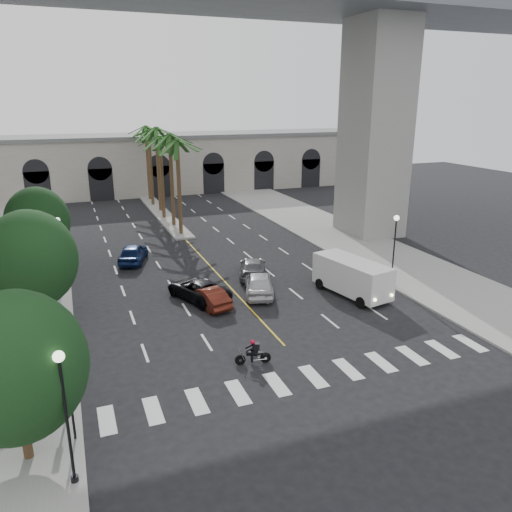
{
  "coord_description": "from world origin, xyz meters",
  "views": [
    {
      "loc": [
        -10.58,
        -21.04,
        13.21
      ],
      "look_at": [
        -0.2,
        6.0,
        4.17
      ],
      "focal_mm": 35.0,
      "sensor_mm": 36.0,
      "label": 1
    }
  ],
  "objects_px": {
    "traffic_signal_near": "(69,387)",
    "pedestrian_b": "(37,350)",
    "traffic_signal_far": "(67,343)",
    "cargo_van": "(352,276)",
    "motorcycle_rider": "(254,353)",
    "car_e": "(133,253)",
    "car_b": "(209,297)",
    "lamp_post_left_far": "(60,246)",
    "car_d": "(253,267)",
    "lamp_post_left_near": "(65,407)",
    "car_c": "(198,289)",
    "lamp_post_right": "(394,244)",
    "car_a": "(259,283)"
  },
  "relations": [
    {
      "from": "car_d",
      "to": "car_e",
      "type": "distance_m",
      "value": 10.8
    },
    {
      "from": "lamp_post_left_near",
      "to": "car_d",
      "type": "relative_size",
      "value": 1.09
    },
    {
      "from": "car_c",
      "to": "cargo_van",
      "type": "bearing_deg",
      "value": 140.62
    },
    {
      "from": "lamp_post_left_far",
      "to": "car_d",
      "type": "bearing_deg",
      "value": -9.67
    },
    {
      "from": "lamp_post_right",
      "to": "car_d",
      "type": "xyz_separation_m",
      "value": [
        -8.95,
        5.64,
        -2.51
      ]
    },
    {
      "from": "car_a",
      "to": "car_d",
      "type": "distance_m",
      "value": 3.9
    },
    {
      "from": "car_b",
      "to": "car_e",
      "type": "height_order",
      "value": "car_e"
    },
    {
      "from": "lamp_post_right",
      "to": "cargo_van",
      "type": "xyz_separation_m",
      "value": [
        -3.83,
        -0.66,
        -1.79
      ]
    },
    {
      "from": "car_d",
      "to": "lamp_post_right",
      "type": "bearing_deg",
      "value": 169.19
    },
    {
      "from": "car_d",
      "to": "cargo_van",
      "type": "distance_m",
      "value": 8.15
    },
    {
      "from": "car_b",
      "to": "cargo_van",
      "type": "xyz_separation_m",
      "value": [
        10.0,
        -1.72,
        0.76
      ]
    },
    {
      "from": "lamp_post_left_near",
      "to": "lamp_post_right",
      "type": "height_order",
      "value": "same"
    },
    {
      "from": "car_e",
      "to": "pedestrian_b",
      "type": "distance_m",
      "value": 17.63
    },
    {
      "from": "lamp_post_right",
      "to": "car_c",
      "type": "height_order",
      "value": "lamp_post_right"
    },
    {
      "from": "lamp_post_left_far",
      "to": "traffic_signal_near",
      "type": "xyz_separation_m",
      "value": [
        0.1,
        -18.5,
        -0.71
      ]
    },
    {
      "from": "cargo_van",
      "to": "pedestrian_b",
      "type": "relative_size",
      "value": 3.67
    },
    {
      "from": "lamp_post_left_near",
      "to": "cargo_van",
      "type": "distance_m",
      "value": 22.7
    },
    {
      "from": "traffic_signal_far",
      "to": "cargo_van",
      "type": "height_order",
      "value": "traffic_signal_far"
    },
    {
      "from": "car_e",
      "to": "pedestrian_b",
      "type": "relative_size",
      "value": 2.76
    },
    {
      "from": "car_d",
      "to": "pedestrian_b",
      "type": "relative_size",
      "value": 2.85
    },
    {
      "from": "car_b",
      "to": "car_c",
      "type": "height_order",
      "value": "car_c"
    },
    {
      "from": "car_a",
      "to": "car_b",
      "type": "relative_size",
      "value": 1.2
    },
    {
      "from": "car_a",
      "to": "car_c",
      "type": "distance_m",
      "value": 4.32
    },
    {
      "from": "car_c",
      "to": "traffic_signal_far",
      "type": "bearing_deg",
      "value": 24.66
    },
    {
      "from": "traffic_signal_far",
      "to": "pedestrian_b",
      "type": "relative_size",
      "value": 2.11
    },
    {
      "from": "traffic_signal_near",
      "to": "pedestrian_b",
      "type": "bearing_deg",
      "value": 102.67
    },
    {
      "from": "motorcycle_rider",
      "to": "car_e",
      "type": "relative_size",
      "value": 0.4
    },
    {
      "from": "traffic_signal_near",
      "to": "lamp_post_right",
      "type": "bearing_deg",
      "value": 24.82
    },
    {
      "from": "lamp_post_left_near",
      "to": "traffic_signal_near",
      "type": "bearing_deg",
      "value": 87.71
    },
    {
      "from": "lamp_post_left_far",
      "to": "motorcycle_rider",
      "type": "distance_m",
      "value": 17.92
    },
    {
      "from": "traffic_signal_near",
      "to": "car_c",
      "type": "relative_size",
      "value": 0.71
    },
    {
      "from": "cargo_van",
      "to": "car_c",
      "type": "bearing_deg",
      "value": 150.86
    },
    {
      "from": "motorcycle_rider",
      "to": "car_e",
      "type": "xyz_separation_m",
      "value": [
        -3.51,
        19.8,
        0.19
      ]
    },
    {
      "from": "car_e",
      "to": "cargo_van",
      "type": "xyz_separation_m",
      "value": [
        13.4,
        -13.24,
        0.61
      ]
    },
    {
      "from": "lamp_post_right",
      "to": "car_e",
      "type": "distance_m",
      "value": 21.47
    },
    {
      "from": "lamp_post_left_far",
      "to": "traffic_signal_far",
      "type": "height_order",
      "value": "lamp_post_left_far"
    },
    {
      "from": "lamp_post_left_near",
      "to": "pedestrian_b",
      "type": "xyz_separation_m",
      "value": [
        -1.45,
        9.41,
        -2.21
      ]
    },
    {
      "from": "traffic_signal_far",
      "to": "motorcycle_rider",
      "type": "height_order",
      "value": "traffic_signal_far"
    },
    {
      "from": "traffic_signal_far",
      "to": "motorcycle_rider",
      "type": "xyz_separation_m",
      "value": [
        8.98,
        -0.73,
        -1.89
      ]
    },
    {
      "from": "car_c",
      "to": "cargo_van",
      "type": "xyz_separation_m",
      "value": [
        10.33,
        -3.23,
        0.71
      ]
    },
    {
      "from": "lamp_post_right",
      "to": "car_c",
      "type": "distance_m",
      "value": 14.61
    },
    {
      "from": "lamp_post_left_near",
      "to": "car_e",
      "type": "bearing_deg",
      "value": 77.72
    },
    {
      "from": "lamp_post_left_near",
      "to": "traffic_signal_far",
      "type": "bearing_deg",
      "value": 89.12
    },
    {
      "from": "motorcycle_rider",
      "to": "cargo_van",
      "type": "xyz_separation_m",
      "value": [
        9.89,
        6.56,
        0.8
      ]
    },
    {
      "from": "pedestrian_b",
      "to": "lamp_post_left_far",
      "type": "bearing_deg",
      "value": 103.84
    },
    {
      "from": "traffic_signal_far",
      "to": "pedestrian_b",
      "type": "height_order",
      "value": "traffic_signal_far"
    },
    {
      "from": "car_b",
      "to": "car_e",
      "type": "xyz_separation_m",
      "value": [
        -3.4,
        11.52,
        0.14
      ]
    },
    {
      "from": "car_c",
      "to": "car_e",
      "type": "relative_size",
      "value": 1.08
    },
    {
      "from": "motorcycle_rider",
      "to": "car_a",
      "type": "distance_m",
      "value": 9.86
    },
    {
      "from": "car_e",
      "to": "lamp_post_right",
      "type": "bearing_deg",
      "value": 162.53
    }
  ]
}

